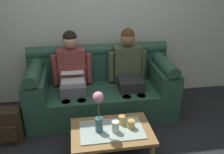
{
  "coord_description": "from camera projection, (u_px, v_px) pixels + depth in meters",
  "views": [
    {
      "loc": [
        -0.34,
        -1.95,
        1.99
      ],
      "look_at": [
        0.11,
        0.88,
        0.68
      ],
      "focal_mm": 38.64,
      "sensor_mm": 36.0,
      "label": 1
    }
  ],
  "objects": [
    {
      "name": "cup_far_center",
      "position": [
        122.0,
        120.0,
        2.73
      ],
      "size": [
        0.08,
        0.08,
        0.1
      ],
      "primitive_type": "cylinder",
      "color": "gold",
      "rests_on": "coffee_table"
    },
    {
      "name": "person_right",
      "position": [
        128.0,
        69.0,
        3.46
      ],
      "size": [
        0.56,
        0.67,
        1.22
      ],
      "color": "#232326",
      "rests_on": "ground_plane"
    },
    {
      "name": "couch",
      "position": [
        101.0,
        88.0,
        3.52
      ],
      "size": [
        2.05,
        0.88,
        0.96
      ],
      "color": "#234738",
      "rests_on": "ground_plane"
    },
    {
      "name": "backpack_left",
      "position": [
        10.0,
        125.0,
        2.96
      ],
      "size": [
        0.3,
        0.26,
        0.44
      ],
      "color": "#2D2319",
      "rests_on": "ground_plane"
    },
    {
      "name": "cup_near_right",
      "position": [
        131.0,
        124.0,
        2.66
      ],
      "size": [
        0.08,
        0.08,
        0.09
      ],
      "primitive_type": "cylinder",
      "color": "gold",
      "rests_on": "coffee_table"
    },
    {
      "name": "cup_near_left",
      "position": [
        115.0,
        127.0,
        2.59
      ],
      "size": [
        0.08,
        0.08,
        0.13
      ],
      "primitive_type": "cylinder",
      "color": "white",
      "rests_on": "coffee_table"
    },
    {
      "name": "flower_vase",
      "position": [
        99.0,
        109.0,
        2.51
      ],
      "size": [
        0.11,
        0.11,
        0.48
      ],
      "color": "#336672",
      "rests_on": "coffee_table"
    },
    {
      "name": "person_left",
      "position": [
        72.0,
        72.0,
        3.34
      ],
      "size": [
        0.56,
        0.67,
        1.22
      ],
      "color": "#595B66",
      "rests_on": "ground_plane"
    },
    {
      "name": "back_wall_patterned",
      "position": [
        95.0,
        7.0,
        3.55
      ],
      "size": [
        6.0,
        0.12,
        2.9
      ],
      "primitive_type": "cube",
      "color": "silver",
      "rests_on": "ground_plane"
    },
    {
      "name": "coffee_table",
      "position": [
        112.0,
        133.0,
        2.67
      ],
      "size": [
        0.89,
        0.6,
        0.36
      ],
      "color": "olive",
      "rests_on": "ground_plane"
    }
  ]
}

